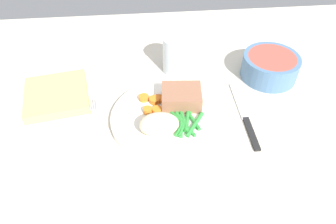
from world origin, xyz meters
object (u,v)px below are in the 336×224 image
(water_glass, at_px, (175,57))
(meat_portion, at_px, (181,96))
(knife, at_px, (245,116))
(dinner_plate, at_px, (168,118))
(napkin, at_px, (57,95))
(fork, at_px, (92,126))
(salad_bowl, at_px, (270,66))

(water_glass, bearing_deg, meat_portion, -90.71)
(knife, bearing_deg, dinner_plate, 175.74)
(dinner_plate, relative_size, napkin, 1.74)
(fork, xyz_separation_m, salad_bowl, (0.42, 0.13, 0.03))
(fork, relative_size, water_glass, 1.76)
(dinner_plate, distance_m, napkin, 0.26)
(dinner_plate, xyz_separation_m, salad_bowl, (0.26, 0.13, 0.02))
(dinner_plate, distance_m, salad_bowl, 0.29)
(knife, relative_size, napkin, 1.47)
(fork, bearing_deg, water_glass, 45.86)
(salad_bowl, bearing_deg, water_glass, 168.28)
(knife, distance_m, salad_bowl, 0.17)
(meat_portion, xyz_separation_m, fork, (-0.19, -0.04, -0.03))
(dinner_plate, distance_m, water_glass, 0.18)
(dinner_plate, xyz_separation_m, fork, (-0.16, -0.00, -0.01))
(fork, distance_m, knife, 0.33)
(meat_portion, bearing_deg, knife, -17.01)
(dinner_plate, distance_m, meat_portion, 0.06)
(dinner_plate, relative_size, knife, 1.18)
(fork, height_order, knife, knife)
(fork, xyz_separation_m, water_glass, (0.20, 0.18, 0.04))
(salad_bowl, bearing_deg, meat_portion, -158.06)
(dinner_plate, distance_m, fork, 0.16)
(meat_portion, xyz_separation_m, water_glass, (0.00, 0.14, 0.01))
(meat_portion, height_order, fork, meat_portion)
(dinner_plate, bearing_deg, napkin, 159.06)
(knife, xyz_separation_m, water_glass, (-0.13, 0.18, 0.04))
(salad_bowl, distance_m, napkin, 0.51)
(dinner_plate, bearing_deg, fork, -179.09)
(fork, relative_size, salad_bowl, 1.23)
(knife, bearing_deg, napkin, 163.48)
(meat_portion, distance_m, napkin, 0.29)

